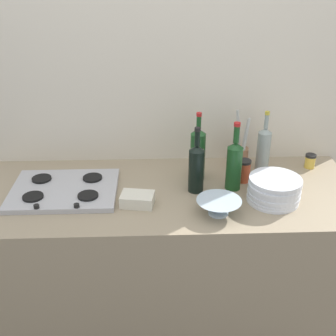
{
  "coord_description": "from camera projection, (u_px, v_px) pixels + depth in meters",
  "views": [
    {
      "loc": [
        -0.07,
        -1.72,
        1.89
      ],
      "look_at": [
        0.0,
        0.0,
        1.02
      ],
      "focal_mm": 45.51,
      "sensor_mm": 36.0,
      "label": 1
    }
  ],
  "objects": [
    {
      "name": "condiment_jar_front",
      "position": [
        310.0,
        161.0,
        2.19
      ],
      "size": [
        0.05,
        0.05,
        0.07
      ],
      "color": "gold",
      "rests_on": "counter_block"
    },
    {
      "name": "ground_plane",
      "position": [
        168.0,
        330.0,
        2.39
      ],
      "size": [
        6.0,
        6.0,
        0.0
      ],
      "primitive_type": "plane",
      "color": "#47423D",
      "rests_on": "ground"
    },
    {
      "name": "wine_bottle_rightmost",
      "position": [
        234.0,
        164.0,
        1.95
      ],
      "size": [
        0.07,
        0.07,
        0.33
      ],
      "color": "#19471E",
      "rests_on": "counter_block"
    },
    {
      "name": "wine_bottle_leftmost",
      "position": [
        198.0,
        153.0,
        2.04
      ],
      "size": [
        0.07,
        0.07,
        0.34
      ],
      "color": "#19471E",
      "rests_on": "counter_block"
    },
    {
      "name": "wine_bottle_mid_left",
      "position": [
        196.0,
        167.0,
        1.93
      ],
      "size": [
        0.07,
        0.07,
        0.31
      ],
      "color": "black",
      "rests_on": "counter_block"
    },
    {
      "name": "counter_block",
      "position": [
        168.0,
        267.0,
        2.19
      ],
      "size": [
        1.8,
        0.7,
        0.9
      ],
      "primitive_type": "cube",
      "color": "tan",
      "rests_on": "ground"
    },
    {
      "name": "wine_bottle_mid_right",
      "position": [
        263.0,
        149.0,
        2.11
      ],
      "size": [
        0.07,
        0.07,
        0.32
      ],
      "color": "gray",
      "rests_on": "counter_block"
    },
    {
      "name": "mixing_bowl",
      "position": [
        219.0,
        206.0,
        1.8
      ],
      "size": [
        0.19,
        0.19,
        0.07
      ],
      "color": "silver",
      "rests_on": "counter_block"
    },
    {
      "name": "condiment_jar_rear",
      "position": [
        244.0,
        171.0,
        2.05
      ],
      "size": [
        0.07,
        0.07,
        0.11
      ],
      "color": "#C64C2D",
      "rests_on": "counter_block"
    },
    {
      "name": "butter_dish",
      "position": [
        137.0,
        199.0,
        1.87
      ],
      "size": [
        0.16,
        0.12,
        0.05
      ],
      "primitive_type": "cube",
      "rotation": [
        0.0,
        0.0,
        -0.16
      ],
      "color": "silver",
      "rests_on": "counter_block"
    },
    {
      "name": "backsplash_panel",
      "position": [
        165.0,
        97.0,
        2.17
      ],
      "size": [
        1.9,
        0.06,
        2.47
      ],
      "primitive_type": "cube",
      "color": "beige",
      "rests_on": "ground"
    },
    {
      "name": "stovetop_hob",
      "position": [
        64.0,
        190.0,
        1.97
      ],
      "size": [
        0.48,
        0.37,
        0.04
      ],
      "color": "#B2B2B7",
      "rests_on": "counter_block"
    },
    {
      "name": "utensil_crock",
      "position": [
        240.0,
        155.0,
        2.16
      ],
      "size": [
        0.08,
        0.09,
        0.31
      ],
      "color": "#996B4C",
      "rests_on": "counter_block"
    },
    {
      "name": "plate_stack",
      "position": [
        274.0,
        189.0,
        1.88
      ],
      "size": [
        0.24,
        0.24,
        0.11
      ],
      "color": "white",
      "rests_on": "counter_block"
    }
  ]
}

